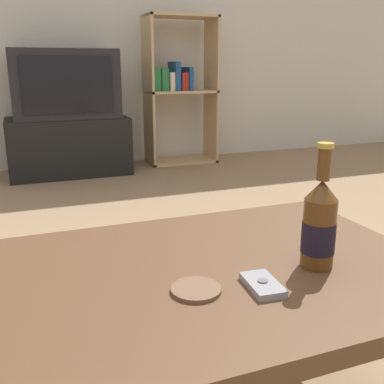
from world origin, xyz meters
The scene contains 7 objects.
coffee_table centered at (0.00, 0.00, 0.34)m, with size 1.01×0.66×0.40m.
tv_stand centered at (0.02, 2.71, 0.21)m, with size 0.88×0.47×0.43m.
television centered at (0.02, 2.71, 0.68)m, with size 0.75×0.46×0.49m.
bookshelf centered at (0.94, 2.81, 0.63)m, with size 0.57×0.30×1.19m.
beer_bottle centered at (0.24, -0.08, 0.49)m, with size 0.07×0.07×0.26m.
cell_phone centered at (0.09, -0.12, 0.41)m, with size 0.07×0.10×0.02m.
coaster centered at (-0.04, -0.09, 0.41)m, with size 0.10×0.10×0.01m.
Camera 1 is at (-0.32, -0.79, 0.81)m, focal length 42.00 mm.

